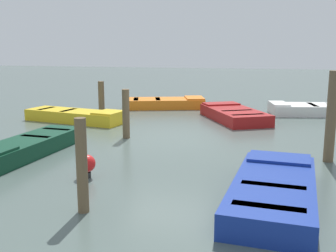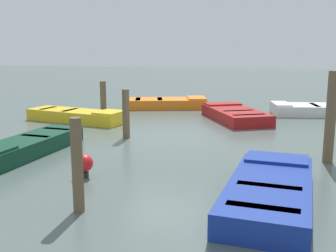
{
  "view_description": "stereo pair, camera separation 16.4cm",
  "coord_description": "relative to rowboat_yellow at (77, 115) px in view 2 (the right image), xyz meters",
  "views": [
    {
      "loc": [
        -11.22,
        -2.74,
        2.62
      ],
      "look_at": [
        0.0,
        0.0,
        0.35
      ],
      "focal_mm": 43.18,
      "sensor_mm": 36.0,
      "label": 1
    },
    {
      "loc": [
        -11.18,
        -2.9,
        2.62
      ],
      "look_at": [
        0.0,
        0.0,
        0.35
      ],
      "focal_mm": 43.18,
      "sensor_mm": 36.0,
      "label": 2
    }
  ],
  "objects": [
    {
      "name": "marker_buoy",
      "position": [
        -5.71,
        -3.08,
        0.07
      ],
      "size": [
        0.36,
        0.36,
        0.48
      ],
      "color": "#262626",
      "rests_on": "ground_plane"
    },
    {
      "name": "ground_plane",
      "position": [
        -1.73,
        -3.81,
        -0.22
      ],
      "size": [
        80.0,
        80.0,
        0.0
      ],
      "primitive_type": "plane",
      "color": "#4C5B56"
    },
    {
      "name": "rowboat_blue",
      "position": [
        -6.15,
        -6.76,
        0.0
      ],
      "size": [
        3.54,
        1.61,
        0.46
      ],
      "rotation": [
        0.0,
        0.0,
        6.2
      ],
      "color": "navy",
      "rests_on": "ground_plane"
    },
    {
      "name": "rowboat_dark_green",
      "position": [
        -4.36,
        -0.9,
        0.0
      ],
      "size": [
        3.5,
        1.28,
        0.46
      ],
      "rotation": [
        0.0,
        0.0,
        3.07
      ],
      "color": "#0C3823",
      "rests_on": "ground_plane"
    },
    {
      "name": "mooring_piling_near_right",
      "position": [
        -2.05,
        -2.63,
        0.5
      ],
      "size": [
        0.21,
        0.21,
        1.43
      ],
      "primitive_type": "cylinder",
      "color": "brown",
      "rests_on": "ground_plane"
    },
    {
      "name": "mooring_piling_center",
      "position": [
        -7.32,
        -3.77,
        0.55
      ],
      "size": [
        0.18,
        0.18,
        1.54
      ],
      "primitive_type": "cylinder",
      "color": "brown",
      "rests_on": "ground_plane"
    },
    {
      "name": "mooring_piling_mid_right",
      "position": [
        2.45,
        0.04,
        0.4
      ],
      "size": [
        0.25,
        0.25,
        1.24
      ],
      "primitive_type": "cylinder",
      "color": "brown",
      "rests_on": "ground_plane"
    },
    {
      "name": "mooring_piling_far_left",
      "position": [
        -3.28,
        -8.02,
        0.83
      ],
      "size": [
        0.23,
        0.23,
        2.1
      ],
      "primitive_type": "cylinder",
      "color": "brown",
      "rests_on": "ground_plane"
    },
    {
      "name": "rowboat_yellow",
      "position": [
        0.0,
        0.0,
        0.0
      ],
      "size": [
        1.77,
        3.79,
        0.46
      ],
      "rotation": [
        0.0,
        0.0,
        4.52
      ],
      "color": "gold",
      "rests_on": "ground_plane"
    },
    {
      "name": "rowboat_red",
      "position": [
        1.67,
        -5.44,
        0.0
      ],
      "size": [
        3.62,
        2.85,
        0.46
      ],
      "rotation": [
        0.0,
        0.0,
        0.48
      ],
      "color": "maroon",
      "rests_on": "ground_plane"
    },
    {
      "name": "rowboat_white",
      "position": [
        3.58,
        -8.11,
        0.0
      ],
      "size": [
        1.97,
        3.02,
        0.46
      ],
      "rotation": [
        0.0,
        0.0,
        1.77
      ],
      "color": "silver",
      "rests_on": "ground_plane"
    },
    {
      "name": "rowboat_orange",
      "position": [
        3.99,
        -2.25,
        0.0
      ],
      "size": [
        2.35,
        3.71,
        0.46
      ],
      "rotation": [
        0.0,
        0.0,
        5.01
      ],
      "color": "orange",
      "rests_on": "ground_plane"
    }
  ]
}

